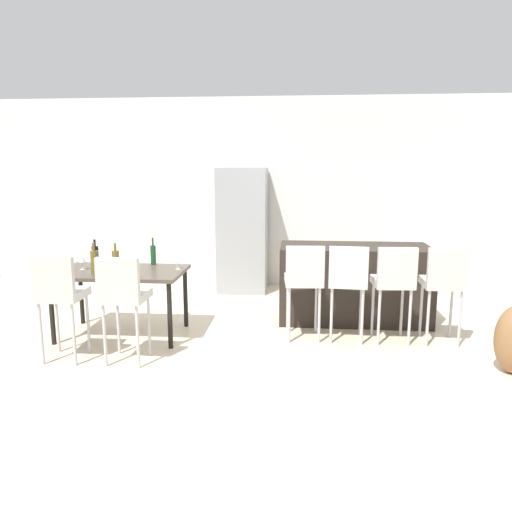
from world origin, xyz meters
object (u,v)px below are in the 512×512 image
bar_chair_middle (348,278)px  dining_chair_far (123,293)px  wine_glass_right (178,258)px  kitchen_island (354,283)px  dining_chair_near (59,291)px  wine_glass_far (82,258)px  wine_bottle_left (95,257)px  dining_table (121,276)px  bar_chair_right (394,279)px  wine_bottle_near (116,262)px  bar_chair_left (304,277)px  wine_bottle_middle (94,262)px  refrigerator (243,230)px  bar_chair_far (444,280)px  wine_bottle_end (153,254)px

bar_chair_middle → dining_chair_far: size_ratio=1.00×
wine_glass_right → kitchen_island: bearing=18.6°
dining_chair_near → wine_glass_far: bearing=98.6°
wine_bottle_left → dining_chair_far: bearing=-53.8°
dining_chair_near → wine_glass_right: dining_chair_near is taller
bar_chair_middle → dining_table: 2.47m
wine_glass_far → bar_chair_right: bearing=0.4°
wine_bottle_left → wine_glass_far: bearing=-155.6°
bar_chair_right → dining_chair_far: same height
bar_chair_middle → wine_glass_far: bearing=-179.6°
dining_chair_far → wine_bottle_left: (-0.61, 0.83, 0.17)m
wine_bottle_near → bar_chair_left: bearing=7.0°
bar_chair_middle → wine_bottle_middle: bearing=-174.9°
dining_chair_far → wine_bottle_middle: wine_bottle_middle is taller
bar_chair_left → refrigerator: size_ratio=0.57×
bar_chair_right → wine_bottle_near: (-2.91, -0.24, 0.18)m
refrigerator → wine_bottle_near: bearing=-114.4°
bar_chair_far → wine_glass_right: size_ratio=6.03×
dining_table → wine_bottle_near: size_ratio=4.12×
wine_bottle_middle → wine_glass_far: 0.32m
dining_chair_far → wine_glass_right: (0.31, 0.89, 0.17)m
wine_bottle_left → wine_glass_far: (-0.13, -0.06, -0.01)m
dining_chair_far → wine_glass_right: 0.95m
wine_glass_far → kitchen_island: bearing=14.5°
bar_chair_left → dining_chair_near: bearing=-161.0°
wine_bottle_near → refrigerator: size_ratio=0.18×
bar_chair_far → wine_bottle_middle: bearing=-176.3°
wine_bottle_middle → wine_glass_right: bearing=22.0°
kitchen_island → dining_table: (-2.62, -0.79, 0.21)m
kitchen_island → wine_glass_far: (-3.05, -0.79, 0.40)m
wine_glass_far → bar_chair_middle: bearing=0.4°
bar_chair_left → wine_glass_far: 2.44m
dining_chair_far → wine_bottle_middle: bearing=132.2°
dining_chair_near → refrigerator: refrigerator is taller
dining_table → dining_chair_far: (0.31, -0.77, 0.03)m
bar_chair_right → dining_table: bearing=-179.6°
bar_chair_middle → wine_bottle_middle: (-2.66, -0.24, 0.18)m
kitchen_island → bar_chair_right: 0.87m
kitchen_island → wine_bottle_near: wine_bottle_near is taller
dining_table → wine_bottle_end: (0.27, 0.34, 0.19)m
bar_chair_middle → dining_chair_near: size_ratio=1.00×
kitchen_island → bar_chair_left: bar_chair_left is taller
bar_chair_far → wine_glass_far: (-3.89, -0.02, 0.17)m
wine_bottle_end → wine_bottle_left: size_ratio=0.96×
wine_bottle_end → bar_chair_middle: bearing=-8.2°
bar_chair_far → wine_bottle_end: (-3.19, 0.32, 0.16)m
dining_chair_near → dining_chair_far: same height
kitchen_island → bar_chair_far: bearing=-42.5°
bar_chair_far → wine_bottle_left: 3.76m
dining_chair_far → wine_bottle_left: wine_bottle_left is taller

